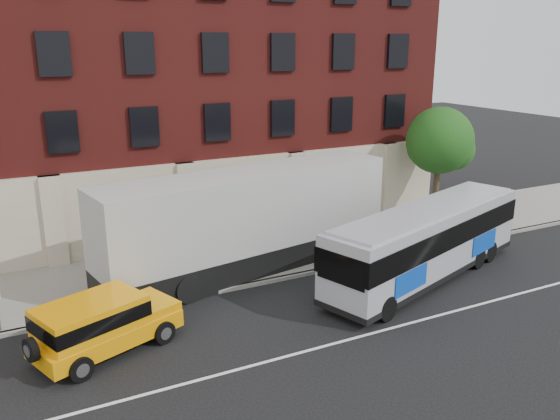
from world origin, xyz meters
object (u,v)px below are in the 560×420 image
street_tree (440,143)px  shipping_container (249,222)px  city_bus (427,240)px  yellow_suv (100,322)px

street_tree → shipping_container: street_tree is taller
street_tree → shipping_container: bearing=-171.2°
city_bus → yellow_suv: 13.31m
city_bus → yellow_suv: bearing=-179.6°
street_tree → yellow_suv: size_ratio=1.23×
street_tree → city_bus: (-5.85, -6.02, -2.68)m
street_tree → yellow_suv: street_tree is taller
city_bus → yellow_suv: size_ratio=2.31×
street_tree → city_bus: 8.81m
street_tree → shipping_container: (-12.12, -1.88, -2.21)m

